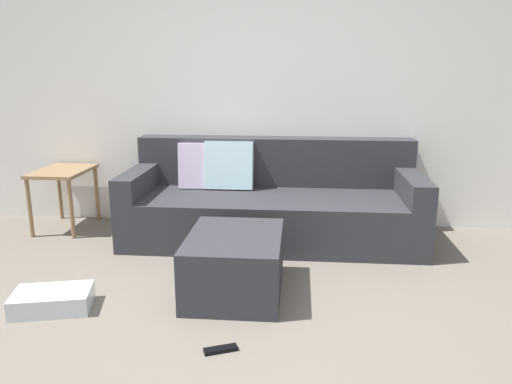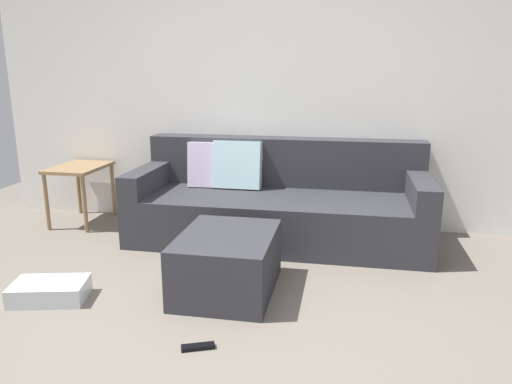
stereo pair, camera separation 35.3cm
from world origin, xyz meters
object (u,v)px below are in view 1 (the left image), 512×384
remote_near_ottoman (221,349)px  storage_bin (53,300)px  ottoman (235,264)px  side_table (63,179)px  couch_sectional (271,202)px

remote_near_ottoman → storage_bin: bearing=139.4°
ottoman → remote_near_ottoman: bearing=-88.7°
ottoman → storage_bin: (-1.10, -0.35, -0.14)m
storage_bin → remote_near_ottoman: size_ratio=2.58×
storage_bin → remote_near_ottoman: storage_bin is taller
storage_bin → side_table: 1.74m
storage_bin → side_table: side_table is taller
couch_sectional → storage_bin: bearing=-130.5°
ottoman → storage_bin: ottoman is taller
storage_bin → remote_near_ottoman: bearing=-18.4°
ottoman → couch_sectional: bearing=81.3°
ottoman → side_table: size_ratio=1.28×
storage_bin → side_table: (-0.65, 1.56, 0.41)m
storage_bin → side_table: bearing=112.8°
side_table → couch_sectional: bearing=-2.2°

